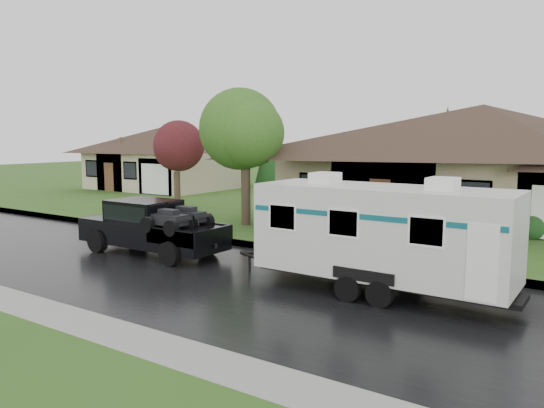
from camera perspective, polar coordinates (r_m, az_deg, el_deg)
The scene contains 11 objects.
ground at distance 16.52m, azimuth 3.32°, elevation -7.38°, with size 140.00×140.00×0.00m, color #31571B.
road at distance 14.90m, azimuth -0.66°, elevation -8.99°, with size 140.00×8.00×0.01m, color black.
curb at distance 18.42m, azimuth 6.90°, elevation -5.65°, with size 140.00×0.50×0.15m, color gray.
lawn at distance 30.17m, azimuth 18.00°, elevation -0.90°, with size 140.00×26.00×0.15m, color #31571B.
house_main at distance 28.22m, azimuth 22.12°, elevation 5.55°, with size 19.44×10.80×6.90m.
house_far at distance 42.11m, azimuth -11.38°, elevation 5.49°, with size 10.80×8.64×5.80m.
tree_left_green at distance 24.10m, azimuth -2.88°, elevation 8.06°, with size 3.80×3.80×6.29m.
tree_red at distance 29.97m, azimuth -10.25°, elevation 5.77°, with size 2.88×2.88×4.76m.
shrub_row at distance 24.13m, azimuth 18.87°, elevation -1.53°, with size 13.60×1.00×1.00m.
pickup_truck at distance 19.46m, azimuth -13.04°, elevation -2.23°, with size 5.75×2.19×1.92m.
travel_trailer at distance 14.31m, azimuth 11.77°, elevation -2.90°, with size 7.09×2.49×3.18m.
Camera 1 is at (8.12, -13.77, 4.18)m, focal length 35.00 mm.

